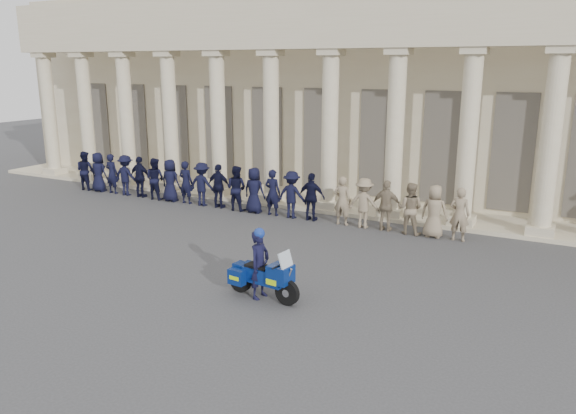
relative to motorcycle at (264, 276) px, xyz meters
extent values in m
plane|color=#3B3B3D|center=(-0.71, 0.70, -0.59)|extent=(90.00, 90.00, 0.00)
cube|color=#C5B794|center=(-0.71, 15.70, 3.91)|extent=(40.00, 10.00, 9.00)
cube|color=#C5B794|center=(-0.71, 9.50, -0.51)|extent=(40.00, 2.60, 0.15)
cube|color=#C5B794|center=(-0.71, 8.70, 6.20)|extent=(35.80, 1.00, 1.00)
cube|color=#C5B794|center=(-0.71, 8.70, 7.30)|extent=(35.80, 1.00, 1.20)
cube|color=#C5B794|center=(-17.61, 8.70, -0.29)|extent=(0.90, 0.90, 0.30)
cylinder|color=#C5B794|center=(-17.61, 8.70, 2.66)|extent=(0.64, 0.64, 5.60)
cube|color=#C5B794|center=(-17.61, 8.70, 5.58)|extent=(0.85, 0.85, 0.24)
cube|color=#C5B794|center=(-15.01, 8.70, -0.29)|extent=(0.90, 0.90, 0.30)
cylinder|color=#C5B794|center=(-15.01, 8.70, 2.66)|extent=(0.64, 0.64, 5.60)
cube|color=#C5B794|center=(-15.01, 8.70, 5.58)|extent=(0.85, 0.85, 0.24)
cube|color=#C5B794|center=(-12.41, 8.70, -0.29)|extent=(0.90, 0.90, 0.30)
cylinder|color=#C5B794|center=(-12.41, 8.70, 2.66)|extent=(0.64, 0.64, 5.60)
cube|color=#C5B794|center=(-12.41, 8.70, 5.58)|extent=(0.85, 0.85, 0.24)
cube|color=#C5B794|center=(-9.81, 8.70, -0.29)|extent=(0.90, 0.90, 0.30)
cylinder|color=#C5B794|center=(-9.81, 8.70, 2.66)|extent=(0.64, 0.64, 5.60)
cube|color=#C5B794|center=(-9.81, 8.70, 5.58)|extent=(0.85, 0.85, 0.24)
cube|color=#C5B794|center=(-7.21, 8.70, -0.29)|extent=(0.90, 0.90, 0.30)
cylinder|color=#C5B794|center=(-7.21, 8.70, 2.66)|extent=(0.64, 0.64, 5.60)
cube|color=#C5B794|center=(-7.21, 8.70, 5.58)|extent=(0.85, 0.85, 0.24)
cube|color=#C5B794|center=(-4.61, 8.70, -0.29)|extent=(0.90, 0.90, 0.30)
cylinder|color=#C5B794|center=(-4.61, 8.70, 2.66)|extent=(0.64, 0.64, 5.60)
cube|color=#C5B794|center=(-4.61, 8.70, 5.58)|extent=(0.85, 0.85, 0.24)
cube|color=#C5B794|center=(-2.01, 8.70, -0.29)|extent=(0.90, 0.90, 0.30)
cylinder|color=#C5B794|center=(-2.01, 8.70, 2.66)|extent=(0.64, 0.64, 5.60)
cube|color=#C5B794|center=(-2.01, 8.70, 5.58)|extent=(0.85, 0.85, 0.24)
cube|color=#C5B794|center=(0.59, 8.70, -0.29)|extent=(0.90, 0.90, 0.30)
cylinder|color=#C5B794|center=(0.59, 8.70, 2.66)|extent=(0.64, 0.64, 5.60)
cube|color=#C5B794|center=(0.59, 8.70, 5.58)|extent=(0.85, 0.85, 0.24)
cube|color=#C5B794|center=(3.19, 8.70, -0.29)|extent=(0.90, 0.90, 0.30)
cylinder|color=#C5B794|center=(3.19, 8.70, 2.66)|extent=(0.64, 0.64, 5.60)
cube|color=#C5B794|center=(3.19, 8.70, 5.58)|extent=(0.85, 0.85, 0.24)
cube|color=#C5B794|center=(5.79, 8.70, -0.29)|extent=(0.90, 0.90, 0.30)
cylinder|color=#C5B794|center=(5.79, 8.70, 2.66)|extent=(0.64, 0.64, 5.60)
cube|color=#C5B794|center=(5.79, 8.70, 5.58)|extent=(0.85, 0.85, 0.24)
cube|color=black|center=(-16.31, 10.72, 1.96)|extent=(1.30, 0.12, 4.20)
cube|color=black|center=(-13.71, 10.72, 1.96)|extent=(1.30, 0.12, 4.20)
cube|color=black|center=(-11.11, 10.72, 1.96)|extent=(1.30, 0.12, 4.20)
cube|color=black|center=(-8.51, 10.72, 1.96)|extent=(1.30, 0.12, 4.20)
cube|color=black|center=(-5.91, 10.72, 1.96)|extent=(1.30, 0.12, 4.20)
cube|color=black|center=(-3.31, 10.72, 1.96)|extent=(1.30, 0.12, 4.20)
cube|color=black|center=(-0.71, 10.72, 1.96)|extent=(1.30, 0.12, 4.20)
cube|color=black|center=(1.89, 10.72, 1.96)|extent=(1.30, 0.12, 4.20)
cube|color=black|center=(4.49, 10.72, 1.96)|extent=(1.30, 0.12, 4.20)
imported|color=black|center=(-13.71, 7.15, 0.32)|extent=(0.88, 0.69, 1.82)
imported|color=black|center=(-12.88, 7.15, 0.32)|extent=(0.89, 0.58, 1.82)
imported|color=black|center=(-12.04, 7.15, 0.32)|extent=(0.66, 0.43, 1.82)
imported|color=black|center=(-11.21, 7.15, 0.32)|extent=(1.17, 0.67, 1.82)
imported|color=black|center=(-10.37, 7.15, 0.32)|extent=(1.06, 0.44, 1.82)
imported|color=black|center=(-9.54, 7.15, 0.32)|extent=(0.88, 0.69, 1.82)
imported|color=black|center=(-8.70, 7.15, 0.32)|extent=(0.89, 0.58, 1.82)
imported|color=black|center=(-7.87, 7.15, 0.32)|extent=(0.66, 0.43, 1.82)
imported|color=black|center=(-7.04, 7.15, 0.32)|extent=(1.17, 0.67, 1.82)
imported|color=black|center=(-6.20, 7.15, 0.32)|extent=(1.06, 0.44, 1.82)
imported|color=black|center=(-5.37, 7.15, 0.32)|extent=(0.88, 0.69, 1.82)
imported|color=black|center=(-4.53, 7.15, 0.32)|extent=(0.89, 0.58, 1.82)
imported|color=black|center=(-3.70, 7.15, 0.32)|extent=(0.66, 0.43, 1.82)
imported|color=black|center=(-2.86, 7.15, 0.32)|extent=(1.17, 0.67, 1.82)
imported|color=black|center=(-2.03, 7.15, 0.32)|extent=(1.06, 0.44, 1.82)
imported|color=#87765D|center=(-0.79, 7.15, 0.32)|extent=(0.66, 0.43, 1.82)
imported|color=#87765D|center=(0.04, 7.15, 0.32)|extent=(1.17, 0.67, 1.82)
imported|color=#87765D|center=(0.88, 7.15, 0.32)|extent=(1.06, 0.44, 1.82)
imported|color=#87765D|center=(1.71, 7.15, 0.32)|extent=(0.88, 0.69, 1.82)
imported|color=#87765D|center=(2.54, 7.15, 0.32)|extent=(0.89, 0.58, 1.82)
imported|color=#87765D|center=(3.38, 7.15, 0.32)|extent=(0.66, 0.43, 1.82)
cylinder|color=black|center=(0.71, -0.09, -0.27)|extent=(0.66, 0.21, 0.65)
cylinder|color=black|center=(-0.75, 0.09, -0.27)|extent=(0.66, 0.21, 0.65)
cube|color=navy|center=(0.03, -0.01, 0.02)|extent=(1.17, 0.55, 0.37)
cube|color=navy|center=(0.52, -0.07, 0.18)|extent=(0.60, 0.57, 0.44)
cube|color=silver|center=(0.52, -0.07, -0.05)|extent=(0.25, 0.32, 0.12)
cube|color=#B2BFCC|center=(0.68, -0.09, 0.51)|extent=(0.26, 0.47, 0.53)
cube|color=black|center=(-0.17, 0.02, 0.22)|extent=(0.67, 0.41, 0.10)
cube|color=navy|center=(-0.70, 0.08, 0.10)|extent=(0.38, 0.37, 0.22)
cube|color=navy|center=(-0.64, -0.24, -0.05)|extent=(0.46, 0.27, 0.39)
cube|color=#B6E20B|center=(-0.64, -0.24, -0.05)|extent=(0.32, 0.27, 0.10)
cube|color=navy|center=(-0.57, 0.38, -0.05)|extent=(0.46, 0.27, 0.39)
cube|color=#B6E20B|center=(-0.57, 0.38, -0.05)|extent=(0.32, 0.27, 0.10)
cylinder|color=silver|center=(-0.43, 0.29, -0.29)|extent=(0.60, 0.17, 0.10)
cylinder|color=black|center=(0.52, -0.07, 0.41)|extent=(0.12, 0.69, 0.04)
imported|color=black|center=(-0.12, 0.01, 0.28)|extent=(0.49, 0.68, 1.74)
sphere|color=navy|center=(-0.12, 0.01, 1.10)|extent=(0.28, 0.28, 0.28)
camera|label=1|loc=(6.61, -11.38, 5.14)|focal=35.00mm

